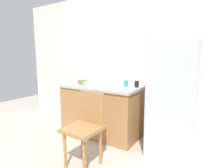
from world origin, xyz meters
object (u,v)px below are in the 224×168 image
at_px(terracotta_bowl, 82,82).
at_px(cup_black, 137,84).
at_px(chair, 86,125).
at_px(cup_green, 83,82).
at_px(refrigerator, 173,99).
at_px(dish_tray, 94,83).
at_px(cup_teal, 126,83).

distance_m(terracotta_bowl, cup_black, 0.99).
relative_size(terracotta_bowl, cup_black, 1.60).
xyz_separation_m(chair, cup_green, (-0.65, 0.71, 0.39)).
bearing_deg(refrigerator, cup_black, 165.96).
height_order(chair, terracotta_bowl, terracotta_bowl).
relative_size(dish_tray, cup_green, 3.53).
relative_size(refrigerator, cup_green, 19.19).
relative_size(refrigerator, cup_teal, 15.91).
relative_size(chair, terracotta_bowl, 5.62).
distance_m(cup_green, cup_black, 0.92).
xyz_separation_m(refrigerator, cup_green, (-1.49, -0.10, 0.13)).
bearing_deg(cup_teal, chair, -93.46).
height_order(chair, cup_green, cup_green).
height_order(refrigerator, cup_black, refrigerator).
relative_size(refrigerator, terracotta_bowl, 9.61).
bearing_deg(dish_tray, chair, -59.02).
relative_size(refrigerator, chair, 1.71).
xyz_separation_m(chair, dish_tray, (-0.48, 0.80, 0.38)).
height_order(cup_green, cup_teal, cup_teal).
distance_m(refrigerator, dish_tray, 1.32).
xyz_separation_m(dish_tray, terracotta_bowl, (-0.26, -0.00, 0.01)).
bearing_deg(cup_green, chair, -47.43).
height_order(terracotta_bowl, cup_teal, cup_teal).
bearing_deg(cup_teal, dish_tray, -163.91).
bearing_deg(refrigerator, cup_green, -176.00).
bearing_deg(refrigerator, chair, -135.95).
height_order(chair, dish_tray, dish_tray).
bearing_deg(dish_tray, terracotta_bowl, -179.76).
bearing_deg(chair, refrigerator, 45.39).
relative_size(cup_green, cup_teal, 0.83).
distance_m(refrigerator, cup_black, 0.63).
bearing_deg(chair, cup_green, 133.91).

